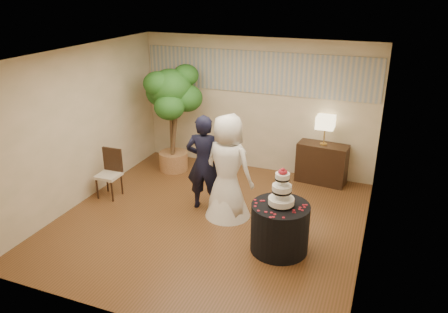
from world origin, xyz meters
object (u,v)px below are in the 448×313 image
at_px(cake_table, 280,228).
at_px(wedding_cake, 282,187).
at_px(side_chair, 108,174).
at_px(bride, 228,167).
at_px(ficus_tree, 172,119).
at_px(table_lamp, 325,130).
at_px(groom, 204,163).
at_px(console, 322,163).

distance_m(cake_table, wedding_cake, 0.68).
relative_size(wedding_cake, side_chair, 0.65).
height_order(cake_table, side_chair, side_chair).
height_order(bride, cake_table, bride).
distance_m(ficus_tree, side_chair, 1.82).
distance_m(bride, table_lamp, 2.36).
bearing_deg(wedding_cake, side_chair, 170.77).
xyz_separation_m(bride, table_lamp, (1.28, 1.97, 0.19)).
relative_size(cake_table, ficus_tree, 0.38).
bearing_deg(table_lamp, wedding_cake, -93.69).
bearing_deg(ficus_tree, groom, -45.21).
distance_m(wedding_cake, side_chair, 3.54).
height_order(wedding_cake, console, wedding_cake).
bearing_deg(side_chair, cake_table, -10.52).
relative_size(groom, table_lamp, 2.99).
xyz_separation_m(console, side_chair, (-3.62, -2.12, 0.05)).
height_order(console, side_chair, side_chair).
distance_m(bride, wedding_cake, 1.32).
height_order(cake_table, table_lamp, table_lamp).
distance_m(groom, console, 2.60).
xyz_separation_m(bride, wedding_cake, (1.10, -0.70, 0.14)).
relative_size(cake_table, console, 0.89).
relative_size(groom, cake_table, 1.99).
relative_size(groom, console, 1.77).
relative_size(table_lamp, side_chair, 0.63).
xyz_separation_m(groom, console, (1.77, 1.85, -0.46)).
distance_m(table_lamp, ficus_tree, 3.13).
distance_m(wedding_cake, table_lamp, 2.68).
xyz_separation_m(bride, console, (1.28, 1.97, -0.51)).
xyz_separation_m(console, table_lamp, (0.00, 0.00, 0.70)).
bearing_deg(bride, console, -110.35).
height_order(bride, wedding_cake, bride).
bearing_deg(ficus_tree, side_chair, -108.30).
bearing_deg(groom, ficus_tree, -55.68).
xyz_separation_m(groom, side_chair, (-1.85, -0.27, -0.41)).
bearing_deg(table_lamp, console, 0.00).
relative_size(bride, console, 1.87).
bearing_deg(cake_table, wedding_cake, 90.00).
height_order(bride, table_lamp, bride).
distance_m(bride, ficus_tree, 2.34).
height_order(wedding_cake, ficus_tree, ficus_tree).
relative_size(bride, cake_table, 2.10).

